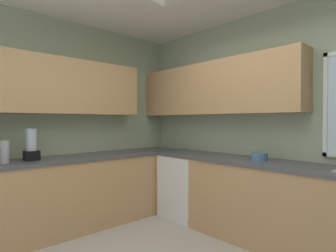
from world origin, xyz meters
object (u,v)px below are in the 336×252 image
Objects in this scene: dishwasher at (187,186)px; bowl at (259,157)px; blender_appliance at (31,146)px; kettle at (3,152)px.

bowl reaches higher than dishwasher.
dishwasher is 2.08m from blender_appliance.
bowl is 0.51× the size of blender_appliance.
dishwasher is at bearing 70.51° from blender_appliance.
bowl is at bearing 51.50° from kettle.
kettle is at bearing -86.04° from blender_appliance.
blender_appliance is at bearing -109.49° from dishwasher.
bowl is at bearing 47.16° from blender_appliance.
blender_appliance is (-0.02, 0.29, 0.04)m from kettle.
kettle is 0.29m from blender_appliance.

